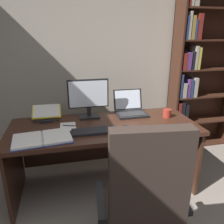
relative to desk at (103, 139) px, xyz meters
name	(u,v)px	position (x,y,z in m)	size (l,w,h in m)	color
wall_back	(108,48)	(0.23, 0.85, 0.88)	(4.80, 0.12, 2.85)	#A89E8E
desk	(103,139)	(0.00, 0.00, 0.00)	(1.86, 0.77, 0.74)	#381E14
bookshelf	(197,73)	(1.46, 0.64, 0.54)	(0.95, 0.28, 2.29)	#381E14
office_chair	(143,211)	(0.09, -0.99, -0.07)	(0.65, 0.60, 1.12)	black
monitor	(88,99)	(-0.12, 0.18, 0.40)	(0.44, 0.16, 0.42)	black
laptop	(130,109)	(0.36, 0.19, 0.25)	(0.34, 0.32, 0.25)	black
keyboard	(95,131)	(-0.12, -0.24, 0.20)	(0.42, 0.15, 0.02)	black
computer_mouse	(126,127)	(0.18, -0.24, 0.21)	(0.06, 0.10, 0.04)	black
reading_stand_with_book	(47,113)	(-0.57, 0.23, 0.26)	(0.30, 0.24, 0.13)	black
open_binder	(42,138)	(-0.58, -0.29, 0.20)	(0.53, 0.36, 0.02)	navy
notepad	(68,127)	(-0.36, -0.06, 0.20)	(0.15, 0.21, 0.01)	silver
pen	(70,126)	(-0.34, -0.06, 0.21)	(0.01, 0.01, 0.14)	black
coffee_mug	(167,113)	(0.71, -0.01, 0.24)	(0.09, 0.09, 0.09)	maroon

